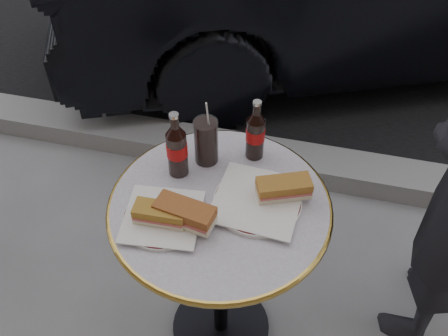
% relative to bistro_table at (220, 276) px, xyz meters
% --- Properties ---
extents(ground, '(80.00, 80.00, 0.00)m').
position_rel_bistro_table_xyz_m(ground, '(0.00, 0.00, -0.37)').
color(ground, gray).
rests_on(ground, ground).
extents(curb, '(40.00, 0.20, 0.12)m').
position_rel_bistro_table_xyz_m(curb, '(0.00, 0.90, -0.32)').
color(curb, gray).
rests_on(curb, ground).
extents(bistro_table, '(0.62, 0.62, 0.73)m').
position_rel_bistro_table_xyz_m(bistro_table, '(0.00, 0.00, 0.00)').
color(bistro_table, '#BAB2C4').
rests_on(bistro_table, ground).
extents(plate_left, '(0.22, 0.22, 0.01)m').
position_rel_bistro_table_xyz_m(plate_left, '(-0.13, -0.09, 0.37)').
color(plate_left, silver).
rests_on(plate_left, bistro_table).
extents(plate_right, '(0.29, 0.29, 0.01)m').
position_rel_bistro_table_xyz_m(plate_right, '(0.10, 0.02, 0.37)').
color(plate_right, white).
rests_on(plate_right, bistro_table).
extents(sandwich_left_a, '(0.14, 0.07, 0.05)m').
position_rel_bistro_table_xyz_m(sandwich_left_a, '(-0.13, -0.10, 0.40)').
color(sandwich_left_a, '#A7752A').
rests_on(sandwich_left_a, plate_left).
extents(sandwich_left_b, '(0.17, 0.10, 0.05)m').
position_rel_bistro_table_xyz_m(sandwich_left_b, '(-0.07, -0.09, 0.41)').
color(sandwich_left_b, '#955025').
rests_on(sandwich_left_b, plate_left).
extents(sandwich_right, '(0.16, 0.12, 0.05)m').
position_rel_bistro_table_xyz_m(sandwich_right, '(0.16, 0.06, 0.40)').
color(sandwich_right, '#A56B2A').
rests_on(sandwich_right, plate_right).
extents(cola_bottle_left, '(0.08, 0.08, 0.22)m').
position_rel_bistro_table_xyz_m(cola_bottle_left, '(-0.14, 0.09, 0.47)').
color(cola_bottle_left, black).
rests_on(cola_bottle_left, bistro_table).
extents(cola_bottle_right, '(0.06, 0.06, 0.20)m').
position_rel_bistro_table_xyz_m(cola_bottle_right, '(0.05, 0.21, 0.47)').
color(cola_bottle_right, black).
rests_on(cola_bottle_right, bistro_table).
extents(cola_glass, '(0.08, 0.08, 0.15)m').
position_rel_bistro_table_xyz_m(cola_glass, '(-0.08, 0.16, 0.44)').
color(cola_glass, black).
rests_on(cola_glass, bistro_table).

